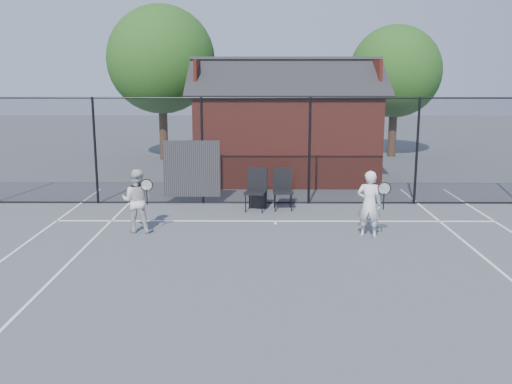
{
  "coord_description": "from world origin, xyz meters",
  "views": [
    {
      "loc": [
        -0.39,
        -10.82,
        3.62
      ],
      "look_at": [
        -0.47,
        1.31,
        1.1
      ],
      "focal_mm": 40.0,
      "sensor_mm": 36.0,
      "label": 1
    }
  ],
  "objects_px": {
    "player_front": "(369,204)",
    "chair_right": "(256,190)",
    "chair_left": "(283,190)",
    "player_back": "(137,201)",
    "clubhouse": "(285,133)",
    "waste_bin": "(258,194)"
  },
  "relations": [
    {
      "from": "clubhouse",
      "to": "waste_bin",
      "type": "bearing_deg",
      "value": -101.89
    },
    {
      "from": "player_front",
      "to": "waste_bin",
      "type": "distance_m",
      "value": 3.9
    },
    {
      "from": "chair_left",
      "to": "waste_bin",
      "type": "distance_m",
      "value": 0.78
    },
    {
      "from": "player_front",
      "to": "chair_left",
      "type": "height_order",
      "value": "player_front"
    },
    {
      "from": "player_back",
      "to": "chair_left",
      "type": "height_order",
      "value": "player_back"
    },
    {
      "from": "chair_left",
      "to": "player_back",
      "type": "bearing_deg",
      "value": -148.91
    },
    {
      "from": "player_front",
      "to": "player_back",
      "type": "bearing_deg",
      "value": 175.68
    },
    {
      "from": "clubhouse",
      "to": "player_back",
      "type": "bearing_deg",
      "value": -118.17
    },
    {
      "from": "player_front",
      "to": "player_back",
      "type": "distance_m",
      "value": 5.31
    },
    {
      "from": "clubhouse",
      "to": "player_back",
      "type": "xyz_separation_m",
      "value": [
        -3.73,
        -6.97,
        -0.86
      ]
    },
    {
      "from": "player_back",
      "to": "waste_bin",
      "type": "bearing_deg",
      "value": 42.48
    },
    {
      "from": "clubhouse",
      "to": "chair_left",
      "type": "height_order",
      "value": "clubhouse"
    },
    {
      "from": "clubhouse",
      "to": "chair_right",
      "type": "height_order",
      "value": "clubhouse"
    },
    {
      "from": "player_back",
      "to": "chair_right",
      "type": "height_order",
      "value": "player_back"
    },
    {
      "from": "player_back",
      "to": "chair_right",
      "type": "xyz_separation_m",
      "value": [
        2.73,
        2.07,
        -0.18
      ]
    },
    {
      "from": "clubhouse",
      "to": "waste_bin",
      "type": "distance_m",
      "value": 4.67
    },
    {
      "from": "chair_left",
      "to": "waste_bin",
      "type": "bearing_deg",
      "value": 150.3
    },
    {
      "from": "clubhouse",
      "to": "player_front",
      "type": "relative_size",
      "value": 4.28
    },
    {
      "from": "player_front",
      "to": "chair_right",
      "type": "bearing_deg",
      "value": 136.1
    },
    {
      "from": "player_back",
      "to": "chair_right",
      "type": "relative_size",
      "value": 1.32
    },
    {
      "from": "chair_right",
      "to": "waste_bin",
      "type": "bearing_deg",
      "value": 93.69
    },
    {
      "from": "player_back",
      "to": "waste_bin",
      "type": "relative_size",
      "value": 2.1
    }
  ]
}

